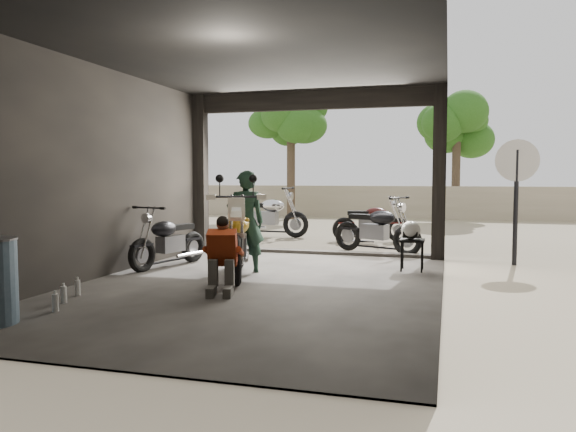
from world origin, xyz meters
The scene contains 15 objects.
ground centered at (0.00, 0.00, 0.00)m, with size 80.00×80.00×0.00m, color #7A6D56.
garage centered at (0.00, 0.55, 1.28)m, with size 7.00×7.13×3.20m.
boundary_wall centered at (0.00, 14.00, 0.60)m, with size 18.00×0.30×1.20m, color gray.
tree_left centered at (-3.00, 12.50, 3.99)m, with size 2.20×2.20×5.60m.
tree_right centered at (2.80, 14.00, 3.56)m, with size 2.20×2.20×5.00m.
main_bike centered at (-0.55, 0.74, 0.65)m, with size 0.80×1.95×1.30m, color beige, non-canonical shape.
left_bike centered at (-2.00, 1.25, 0.53)m, with size 0.65×1.57×1.06m, color black, non-canonical shape.
outside_bike_a centered at (-1.89, 6.37, 0.64)m, with size 0.78×1.89×1.28m, color black, non-canonical shape.
outside_bike_b centered at (0.81, 5.98, 0.54)m, with size 0.66×1.60×1.08m, color #41110F, non-canonical shape.
outside_bike_c centered at (1.18, 3.97, 0.58)m, with size 0.70×1.71×1.15m, color black, non-canonical shape.
rider centered at (-0.54, 1.05, 0.82)m, with size 0.60×0.39×1.64m, color black.
mechanic centered at (-0.27, -0.58, 0.49)m, with size 0.50×0.68×0.99m, color #B33D17, non-canonical shape.
stool centered at (2.00, 1.95, 0.46)m, with size 0.38×0.38×0.53m.
helmet centered at (1.97, 1.95, 0.68)m, with size 0.31×0.33×0.29m, color white.
sign_post centered at (3.68, 3.13, 1.46)m, with size 0.73×0.08×2.19m.
Camera 1 is at (2.55, -7.28, 1.54)m, focal length 35.00 mm.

